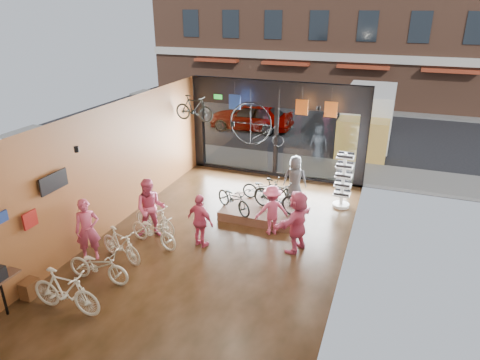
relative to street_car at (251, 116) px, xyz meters
The scene contains 34 objects.
ground_plane 12.42m from the street_car, 75.57° to the right, with size 7.00×12.00×0.04m, color black.
ceiling 12.76m from the street_car, 75.57° to the right, with size 7.00×12.00×0.04m, color black.
wall_left 12.06m from the street_car, 92.06° to the right, with size 0.04×12.00×3.80m, color #9A5526.
wall_right 13.75m from the street_car, 61.16° to the right, with size 0.04×12.00×3.80m, color beige.
wall_back 18.32m from the street_car, 80.28° to the right, with size 7.00×0.04×3.80m, color beige.
storefront 6.84m from the street_car, 62.77° to the right, with size 7.00×0.26×3.80m, color black, non-canonical shape.
exit_sign 6.57m from the street_car, 83.59° to the right, with size 0.35×0.06×0.18m, color #198C26.
street_road 4.38m from the street_car, 44.17° to the left, with size 30.00×18.00×0.02m, color black.
sidewalk_near 5.75m from the street_car, 57.25° to the right, with size 30.00×2.40×0.12m, color slate.
sidewalk_far 7.68m from the street_car, 66.20° to the left, with size 30.00×2.00×0.12m, color slate.
street_car is the anchor object (origin of this frame).
box_truck 6.26m from the street_car, ahead, with size 2.25×6.76×2.66m, color silver, non-canonical shape.
floor_bike_1 15.73m from the street_car, 86.34° to the right, with size 0.50×1.78×1.07m, color beige.
floor_bike_2 14.53m from the street_car, 86.23° to the right, with size 0.59×1.69×0.89m, color beige.
floor_bike_3 13.52m from the street_car, 86.11° to the right, with size 0.43×1.54×0.92m, color beige.
floor_bike_4 12.57m from the street_car, 83.91° to the right, with size 0.59×1.71×0.90m, color beige.
floor_bike_5 11.94m from the street_car, 85.16° to the right, with size 0.46×1.62×0.97m, color beige.
display_platform 10.31m from the street_car, 69.19° to the right, with size 2.40×1.80×0.30m, color brown.
display_bike_left 10.63m from the street_car, 74.05° to the right, with size 0.57×1.64×0.86m, color black.
display_bike_mid 10.61m from the street_car, 66.70° to the right, with size 0.49×1.75×1.05m, color black.
display_bike_right 9.78m from the street_car, 68.42° to the right, with size 0.54×1.56×0.82m, color black.
customer_0 13.73m from the street_car, 89.63° to the right, with size 0.64×0.42×1.76m, color #CC4C72.
customer_1 12.11m from the street_car, 85.21° to the right, with size 0.89×0.69×1.82m, color #CC4C72.
customer_2 12.36m from the street_car, 77.71° to the right, with size 0.94×0.39×1.60m, color #CC4C72.
customer_3 11.52m from the street_car, 67.98° to the right, with size 1.01×0.58×1.56m, color #CC4C72.
customer_4 9.34m from the street_car, 61.73° to the right, with size 0.82×0.54×1.69m, color #3F3F44.
customer_5 12.50m from the street_car, 65.22° to the right, with size 1.68×0.53×1.81m, color #CC4C72.
sunglasses_rack 10.07m from the street_car, 53.16° to the right, with size 0.57×0.47×1.94m, color white, non-canonical shape.
wall_merch 15.51m from the street_car, 91.08° to the right, with size 0.40×2.40×2.60m, color navy, non-canonical shape.
penny_farthing 8.49m from the street_car, 69.26° to the right, with size 1.93×0.06×1.54m, color black, non-canonical shape.
hung_bike 8.10m from the street_car, 86.79° to the right, with size 0.45×1.58×0.95m, color black.
jersey_left 7.36m from the street_car, 76.37° to the right, with size 0.45×0.03×0.55m, color #1E3F99.
jersey_mid 8.32m from the street_car, 58.18° to the right, with size 0.45×0.03×0.55m, color #CC5919.
jersey_right 8.89m from the street_car, 52.31° to the right, with size 0.45×0.03×0.55m, color #CC5919.
Camera 1 is at (4.31, -9.72, 6.47)m, focal length 32.00 mm.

